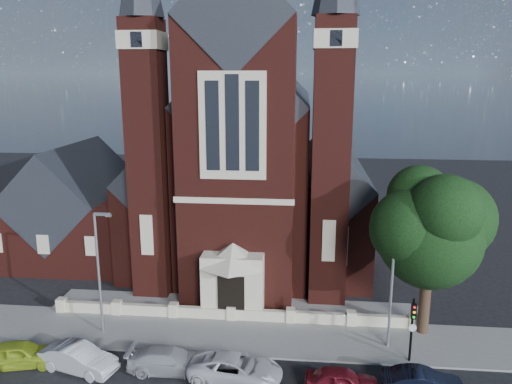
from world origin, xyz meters
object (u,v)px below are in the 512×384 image
traffic_signal (413,322)px  car_white_suv (236,369)px  parish_hall (76,212)px  street_lamp_left (100,266)px  car_dark_red (342,381)px  car_navy (423,383)px  church (255,161)px  car_lime_van (20,354)px  street_lamp_right (394,278)px  street_tree (433,232)px  car_silver_a (79,358)px  car_silver_b (169,360)px

traffic_signal → car_white_suv: (-9.79, -2.64, -1.87)m
parish_hall → street_lamp_left: (8.09, -14.00, 0.59)m
car_dark_red → car_navy: car_navy is taller
church → traffic_signal: 23.94m
traffic_signal → car_lime_van: bearing=-173.7°
car_white_suv → car_navy: (9.87, -0.33, -0.02)m
church → street_lamp_right: (10.09, -18.94, -3.59)m
traffic_signal → car_dark_red: traffic_signal is taller
parish_hall → car_navy: (27.08, -18.55, -3.32)m
street_tree → car_dark_red: 10.65m
traffic_signal → car_dark_red: (-4.10, -3.14, -1.92)m
street_lamp_right → traffic_signal: size_ratio=2.02×
street_lamp_right → car_white_suv: street_lamp_right is taller
church → car_lime_van: (-11.25, -22.96, -7.45)m
church → street_tree: 21.38m
car_silver_a → car_navy: car_silver_a is taller
street_tree → car_white_suv: size_ratio=2.08×
street_lamp_left → car_silver_b: street_lamp_left is taller
car_lime_van → car_silver_b: 8.65m
street_lamp_left → car_silver_a: street_lamp_left is taller
car_lime_van → car_white_suv: (12.47, -0.20, -0.02)m
car_silver_a → car_silver_b: (5.09, 0.40, -0.06)m
church → car_silver_a: 25.44m
church → traffic_signal: bearing=-61.8°
parish_hall → traffic_signal: parish_hall is taller
street_lamp_left → car_silver_b: bearing=-35.2°
car_white_suv → car_navy: size_ratio=1.22×
street_lamp_left → street_lamp_right: bearing=0.0°
street_tree → street_lamp_right: (-2.51, -1.71, -2.36)m
church → car_dark_red: church is taller
church → car_white_suv: bearing=-87.0°
street_lamp_left → car_white_suv: street_lamp_left is taller
car_silver_a → car_dark_red: 14.62m
street_tree → car_dark_red: street_tree is taller
church → parish_hall: bearing=-162.8°
car_navy → traffic_signal: bearing=3.4°
church → car_dark_red: bearing=-73.7°
car_navy → car_lime_van: bearing=90.5°
street_lamp_left → car_dark_red: street_lamp_left is taller
parish_hall → traffic_signal: 31.20m
car_white_suv → street_tree: bearing=-57.0°
street_tree → car_white_suv: 14.27m
car_navy → church: bearing=27.1°
street_lamp_right → car_silver_b: (-12.70, -3.73, -3.92)m
car_silver_b → car_dark_red: (9.51, -0.98, -0.01)m
street_lamp_left → car_navy: size_ratio=1.93×
street_tree → car_silver_a: (-20.30, -5.84, -6.21)m
street_lamp_right → car_white_suv: bearing=-154.6°
church → car_dark_red: size_ratio=8.92×
car_silver_a → street_lamp_right: bearing=-62.0°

